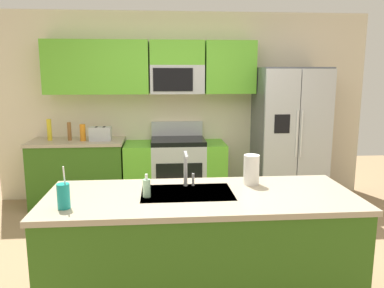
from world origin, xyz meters
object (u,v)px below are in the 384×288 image
Objects in this scene: bottle_orange at (83,133)px; pepper_mill at (69,131)px; refrigerator at (289,136)px; sink_faucet at (186,166)px; paper_towel_roll at (251,170)px; soap_dispenser at (147,188)px; toaster at (100,134)px; drink_cup_teal at (64,196)px; range_oven at (175,171)px; bottle_yellow at (49,130)px.

pepper_mill is at bearing 164.14° from bottle_orange.
sink_faucet is at bearing -125.81° from refrigerator.
sink_faucet is 1.17× the size of paper_towel_roll.
pepper_mill is at bearing 131.20° from paper_towel_roll.
soap_dispenser is at bearing -128.03° from refrigerator.
pepper_mill is 2.62m from sink_faucet.
toaster is 2.59m from drink_cup_teal.
toaster is 0.97× the size of drink_cup_teal.
sink_faucet is 1.66× the size of soap_dispenser.
pepper_mill is 2.69m from drink_cup_teal.
toaster is 1.28× the size of bottle_orange.
pepper_mill is at bearing 173.04° from toaster.
bottle_orange is 1.29× the size of soap_dispenser.
bottle_orange is at bearing 98.28° from drink_cup_teal.
range_oven is 4.82× the size of sink_faucet.
bottle_yellow is 0.98× the size of drink_cup_teal.
sink_faucet is 0.98× the size of drink_cup_teal.
drink_cup_teal is at bearing -161.89° from paper_towel_roll.
range_oven is 4.86× the size of toaster.
refrigerator is 3.01m from soap_dispenser.
pepper_mill is 1.10× the size of bottle_orange.
refrigerator is 2.95m from pepper_mill.
toaster is 1.17× the size of pepper_mill.
refrigerator is 2.36m from paper_towel_roll.
pepper_mill is 0.85× the size of bottle_yellow.
refrigerator reaches higher than bottle_yellow.
drink_cup_teal is at bearing -153.66° from sink_faucet.
soap_dispenser is at bearing -163.11° from paper_towel_roll.
soap_dispenser is 0.71× the size of paper_towel_roll.
bottle_yellow is at bearing 175.49° from pepper_mill.
drink_cup_teal is at bearing -78.02° from pepper_mill.
toaster is 2.39m from sink_faucet.
range_oven is 1.51m from pepper_mill.
bottle_yellow reaches higher than pepper_mill.
bottle_orange is at bearing -9.28° from bottle_yellow.
soap_dispenser is (1.09, -2.44, -0.05)m from pepper_mill.
drink_cup_teal is at bearing -81.72° from bottle_orange.
sink_faucet is at bearing -53.49° from bottle_yellow.
paper_towel_roll is (1.51, -2.14, 0.03)m from toaster.
drink_cup_teal reaches higher than paper_towel_roll.
refrigerator is 6.42× the size of drink_cup_teal.
pepper_mill is 2.68m from soap_dispenser.
pepper_mill is at bearing 114.15° from soap_dispenser.
bottle_yellow is at bearing 126.51° from sink_faucet.
bottle_orange is at bearing -179.47° from toaster.
range_oven is at bearing 177.35° from refrigerator.
bottle_orange is (-1.21, -0.05, 0.57)m from range_oven.
pepper_mill is 0.26m from bottle_yellow.
paper_towel_roll reaches higher than range_oven.
refrigerator is 2.77m from bottle_orange.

